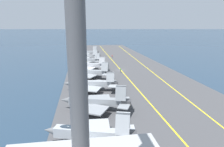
% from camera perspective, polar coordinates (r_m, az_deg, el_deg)
% --- Properties ---
extents(ground_plane, '(2000.00, 2000.00, 0.00)m').
position_cam_1_polar(ground_plane, '(89.48, 2.51, 0.76)').
color(ground_plane, '#23384C').
extents(carrier_deck, '(228.86, 46.79, 0.40)m').
position_cam_1_polar(carrier_deck, '(89.44, 2.51, 0.89)').
color(carrier_deck, '#424244').
rests_on(carrier_deck, ground).
extents(deck_stripe_foul_line, '(205.72, 10.96, 0.01)m').
position_cam_1_polar(deck_stripe_foul_line, '(92.67, 10.35, 1.26)').
color(deck_stripe_foul_line, yellow).
rests_on(deck_stripe_foul_line, carrier_deck).
extents(deck_stripe_centerline, '(205.97, 0.36, 0.01)m').
position_cam_1_polar(deck_stripe_centerline, '(89.39, 2.51, 1.01)').
color(deck_stripe_centerline, yellow).
rests_on(deck_stripe_centerline, carrier_deck).
extents(parked_jet_nearest, '(12.60, 15.47, 6.46)m').
position_cam_1_polar(parked_jet_nearest, '(33.69, -5.98, -16.69)').
color(parked_jet_nearest, '#9EA3A8').
rests_on(parked_jet_nearest, carrier_deck).
extents(parked_jet_second, '(12.33, 16.73, 6.30)m').
position_cam_1_polar(parked_jet_second, '(46.89, -4.31, -7.95)').
color(parked_jet_second, gray).
rests_on(parked_jet_second, carrier_deck).
extents(parked_jet_third, '(12.11, 16.70, 5.82)m').
position_cam_1_polar(parked_jet_third, '(60.72, -5.79, -2.92)').
color(parked_jet_third, '#93999E').
rests_on(parked_jet_third, carrier_deck).
extents(parked_jet_fourth, '(12.55, 17.19, 6.55)m').
position_cam_1_polar(parked_jet_fourth, '(74.27, -6.29, 0.37)').
color(parked_jet_fourth, gray).
rests_on(parked_jet_fourth, carrier_deck).
extents(parked_jet_fifth, '(13.76, 17.23, 6.00)m').
position_cam_1_polar(parked_jet_fifth, '(88.26, -6.58, 2.37)').
color(parked_jet_fifth, '#A8AAAF').
rests_on(parked_jet_fifth, carrier_deck).
extents(parked_jet_sixth, '(14.25, 16.95, 6.15)m').
position_cam_1_polar(parked_jet_sixth, '(101.25, -7.18, 3.83)').
color(parked_jet_sixth, gray).
rests_on(parked_jet_sixth, carrier_deck).
extents(parked_jet_seventh, '(13.78, 17.21, 5.67)m').
position_cam_1_polar(parked_jet_seventh, '(115.72, -7.62, 4.95)').
color(parked_jet_seventh, '#93999E').
rests_on(parked_jet_seventh, carrier_deck).
extents(parked_jet_eighth, '(12.30, 16.55, 6.35)m').
position_cam_1_polar(parked_jet_eighth, '(130.89, -7.31, 6.03)').
color(parked_jet_eighth, gray).
rests_on(parked_jet_eighth, carrier_deck).
extents(crew_green_vest, '(0.40, 0.45, 1.81)m').
position_cam_1_polar(crew_green_vest, '(84.54, 2.49, 0.96)').
color(crew_green_vest, '#4C473D').
rests_on(crew_green_vest, carrier_deck).
extents(crew_red_vest, '(0.44, 0.35, 1.72)m').
position_cam_1_polar(crew_red_vest, '(123.29, 0.04, 4.98)').
color(crew_red_vest, '#383328').
rests_on(crew_red_vest, carrier_deck).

